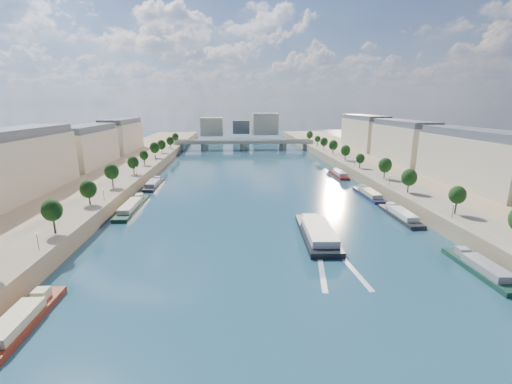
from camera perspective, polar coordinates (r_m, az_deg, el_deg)
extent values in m
plane|color=#0D2C3C|center=(148.02, -0.17, 0.22)|extent=(700.00, 700.00, 0.00)
cube|color=#9E8460|center=(159.93, -26.87, 0.64)|extent=(44.00, 520.00, 5.00)
cube|color=#9E8460|center=(168.10, 25.14, 1.44)|extent=(44.00, 520.00, 5.00)
cube|color=gray|center=(154.13, -21.84, 1.67)|extent=(14.00, 520.00, 0.10)
cube|color=gray|center=(160.86, 20.55, 2.29)|extent=(14.00, 520.00, 0.10)
cylinder|color=#382B1E|center=(101.06, -30.67, -4.63)|extent=(0.50, 0.50, 3.82)
ellipsoid|color=#193411|center=(100.07, -30.93, -2.68)|extent=(4.80, 4.80, 5.52)
cylinder|color=#382B1E|center=(121.97, -25.76, -1.02)|extent=(0.50, 0.50, 3.82)
ellipsoid|color=#193411|center=(121.15, -25.95, 0.62)|extent=(4.80, 4.80, 5.52)
cylinder|color=#382B1E|center=(143.84, -22.33, 1.53)|extent=(0.50, 0.50, 3.82)
ellipsoid|color=#193411|center=(143.15, -22.47, 2.93)|extent=(4.80, 4.80, 5.52)
cylinder|color=#382B1E|center=(166.31, -19.81, 3.39)|extent=(0.50, 0.50, 3.82)
ellipsoid|color=#193411|center=(165.71, -19.92, 4.61)|extent=(4.80, 4.80, 5.52)
cylinder|color=#382B1E|center=(189.15, -17.89, 4.80)|extent=(0.50, 0.50, 3.82)
ellipsoid|color=#193411|center=(188.62, -17.97, 5.88)|extent=(4.80, 4.80, 5.52)
cylinder|color=#382B1E|center=(212.24, -16.38, 5.90)|extent=(0.50, 0.50, 3.82)
ellipsoid|color=#193411|center=(211.77, -16.45, 6.86)|extent=(4.80, 4.80, 5.52)
cylinder|color=#382B1E|center=(235.52, -15.16, 6.79)|extent=(0.50, 0.50, 3.82)
ellipsoid|color=#193411|center=(235.10, -15.22, 7.65)|extent=(4.80, 4.80, 5.52)
cylinder|color=#382B1E|center=(258.93, -14.16, 7.51)|extent=(0.50, 0.50, 3.82)
ellipsoid|color=#193411|center=(258.54, -14.21, 8.30)|extent=(4.80, 4.80, 5.52)
cylinder|color=#382B1E|center=(282.44, -13.32, 8.11)|extent=(0.50, 0.50, 3.82)
ellipsoid|color=#193411|center=(282.09, -13.36, 8.83)|extent=(4.80, 4.80, 5.52)
cylinder|color=#382B1E|center=(116.99, 29.64, -2.10)|extent=(0.50, 0.50, 3.82)
ellipsoid|color=#193411|center=(116.13, 29.86, -0.40)|extent=(4.80, 4.80, 5.52)
cylinder|color=#382B1E|center=(136.87, 24.24, 0.71)|extent=(0.50, 0.50, 3.82)
ellipsoid|color=#193411|center=(136.14, 24.40, 2.18)|extent=(4.80, 4.80, 5.52)
cylinder|color=#382B1E|center=(157.90, 20.24, 2.80)|extent=(0.50, 0.50, 3.82)
ellipsoid|color=#193411|center=(157.26, 20.36, 4.08)|extent=(4.80, 4.80, 5.52)
cylinder|color=#382B1E|center=(179.67, 17.19, 4.37)|extent=(0.50, 0.50, 3.82)
ellipsoid|color=#193411|center=(179.12, 17.27, 5.50)|extent=(4.80, 4.80, 5.52)
cylinder|color=#382B1E|center=(201.95, 14.79, 5.60)|extent=(0.50, 0.50, 3.82)
ellipsoid|color=#193411|center=(201.46, 14.85, 6.61)|extent=(4.80, 4.80, 5.52)
cylinder|color=#382B1E|center=(224.59, 12.86, 6.57)|extent=(0.50, 0.50, 3.82)
ellipsoid|color=#193411|center=(224.14, 12.92, 7.48)|extent=(4.80, 4.80, 5.52)
cylinder|color=#382B1E|center=(247.48, 11.29, 7.36)|extent=(0.50, 0.50, 3.82)
ellipsoid|color=#193411|center=(247.08, 11.33, 8.19)|extent=(4.80, 4.80, 5.52)
cylinder|color=#382B1E|center=(270.57, 9.98, 8.01)|extent=(0.50, 0.50, 3.82)
ellipsoid|color=#193411|center=(270.20, 10.01, 8.77)|extent=(4.80, 4.80, 5.52)
cylinder|color=#382B1E|center=(293.80, 8.87, 8.55)|extent=(0.50, 0.50, 3.82)
ellipsoid|color=#193411|center=(293.46, 8.89, 9.25)|extent=(4.80, 4.80, 5.52)
cylinder|color=black|center=(89.93, -32.59, -7.05)|extent=(0.14, 0.14, 4.00)
sphere|color=#FFE5B2|center=(89.26, -32.77, -5.79)|extent=(0.36, 0.36, 0.36)
cylinder|color=black|center=(124.65, -24.04, -0.48)|extent=(0.14, 0.14, 4.00)
sphere|color=#FFE5B2|center=(124.17, -24.14, 0.46)|extent=(0.36, 0.36, 0.36)
cylinder|color=black|center=(161.83, -19.34, 3.17)|extent=(0.14, 0.14, 4.00)
sphere|color=#FFE5B2|center=(161.46, -19.40, 3.90)|extent=(0.36, 0.36, 0.36)
cylinder|color=black|center=(200.10, -16.39, 5.44)|extent=(0.14, 0.14, 4.00)
sphere|color=#FFE5B2|center=(199.80, -16.44, 6.03)|extent=(0.36, 0.36, 0.36)
cylinder|color=black|center=(238.94, -14.39, 6.96)|extent=(0.14, 0.14, 4.00)
sphere|color=#FFE5B2|center=(238.69, -14.42, 7.46)|extent=(0.36, 0.36, 0.36)
cylinder|color=black|center=(111.62, 29.96, -2.82)|extent=(0.14, 0.14, 4.00)
sphere|color=#FFE5B2|center=(111.09, 30.09, -1.79)|extent=(0.36, 0.36, 0.36)
cylinder|color=black|center=(145.30, 21.38, 1.77)|extent=(0.14, 0.14, 4.00)
sphere|color=#FFE5B2|center=(144.88, 21.46, 2.58)|extent=(0.36, 0.36, 0.36)
cylinder|color=black|center=(181.56, 16.12, 4.58)|extent=(0.14, 0.14, 4.00)
sphere|color=#FFE5B2|center=(181.23, 16.16, 5.23)|extent=(0.36, 0.36, 0.36)
cylinder|color=black|center=(219.12, 12.61, 6.42)|extent=(0.14, 0.14, 4.00)
sphere|color=#FFE5B2|center=(218.85, 12.64, 6.96)|extent=(0.36, 0.36, 0.36)
cylinder|color=black|center=(257.42, 10.12, 7.70)|extent=(0.14, 0.14, 4.00)
sphere|color=#FFE5B2|center=(257.19, 10.14, 8.16)|extent=(0.36, 0.36, 0.36)
cube|color=beige|center=(148.68, -34.52, 3.63)|extent=(16.00, 52.00, 20.00)
cube|color=#474C54|center=(147.45, -35.17, 8.04)|extent=(14.72, 50.44, 3.20)
cube|color=beige|center=(200.25, -26.28, 6.85)|extent=(16.00, 52.00, 20.00)
cube|color=#474C54|center=(199.34, -26.66, 10.15)|extent=(14.72, 50.44, 3.20)
cube|color=beige|center=(254.61, -21.43, 8.67)|extent=(16.00, 52.00, 20.00)
cube|color=#474C54|center=(253.89, -21.68, 11.27)|extent=(14.72, 50.44, 3.20)
cube|color=beige|center=(158.96, 32.66, 4.44)|extent=(16.00, 52.00, 20.00)
cube|color=#474C54|center=(157.81, 33.23, 8.57)|extent=(14.72, 50.44, 3.20)
cube|color=beige|center=(208.00, 23.30, 7.40)|extent=(16.00, 52.00, 20.00)
cube|color=#474C54|center=(207.12, 23.62, 10.58)|extent=(14.72, 50.44, 3.20)
cube|color=beige|center=(260.75, 17.55, 9.11)|extent=(16.00, 52.00, 20.00)
cube|color=#474C54|center=(260.04, 17.75, 11.65)|extent=(14.72, 50.44, 3.20)
cube|color=beige|center=(354.46, -7.36, 10.75)|extent=(22.00, 18.00, 18.00)
cube|color=beige|center=(365.33, 1.53, 11.28)|extent=(26.00, 20.00, 22.00)
cube|color=#474C54|center=(379.05, -2.53, 10.79)|extent=(18.00, 16.00, 14.00)
cube|color=#C1B79E|center=(281.98, -2.00, 8.33)|extent=(112.00, 11.00, 2.20)
cube|color=#C1B79E|center=(276.85, -1.97, 8.52)|extent=(112.00, 0.80, 0.90)
cube|color=#C1B79E|center=(286.79, -2.04, 8.73)|extent=(112.00, 0.80, 0.90)
cylinder|color=#C1B79E|center=(283.16, -8.54, 7.45)|extent=(6.40, 6.40, 5.00)
cylinder|color=#C1B79E|center=(282.40, -2.00, 7.58)|extent=(6.40, 6.40, 5.00)
cylinder|color=#C1B79E|center=(285.25, 4.50, 7.61)|extent=(6.40, 6.40, 5.00)
cube|color=#C1B79E|center=(285.46, -12.57, 7.32)|extent=(6.00, 12.00, 5.00)
cube|color=#C1B79E|center=(288.83, 8.46, 7.59)|extent=(6.00, 12.00, 5.00)
cube|color=black|center=(99.21, 10.10, -7.04)|extent=(10.23, 30.34, 2.14)
cube|color=silver|center=(96.33, 10.50, -6.43)|extent=(8.10, 19.80, 1.92)
cube|color=silver|center=(106.72, 9.01, -4.30)|extent=(4.47, 3.82, 1.80)
cube|color=silver|center=(83.58, 10.73, -11.66)|extent=(5.81, 25.80, 0.04)
cube|color=silver|center=(85.35, 14.97, -11.34)|extent=(2.90, 26.02, 0.04)
cube|color=maroon|center=(73.83, -34.38, -17.65)|extent=(5.00, 21.43, 1.80)
cube|color=beige|center=(71.77, -35.28, -17.16)|extent=(4.10, 11.79, 1.60)
cube|color=beige|center=(77.78, -32.18, -14.17)|extent=(2.50, 2.57, 1.80)
cube|color=#163827|center=(130.38, -19.86, -2.51)|extent=(5.00, 30.95, 1.80)
cube|color=beige|center=(127.63, -20.22, -2.10)|extent=(4.10, 17.02, 1.60)
cube|color=beige|center=(138.51, -18.91, -0.68)|extent=(2.50, 3.71, 1.80)
cube|color=#28282A|center=(162.86, -16.64, 1.04)|extent=(5.00, 23.71, 1.80)
cube|color=gray|center=(160.69, -16.82, 1.47)|extent=(4.10, 13.04, 1.60)
cube|color=gray|center=(169.25, -16.17, 2.19)|extent=(2.50, 2.85, 1.80)
cube|color=#16372C|center=(93.16, 33.28, -10.91)|extent=(5.00, 21.41, 1.80)
cube|color=gray|center=(91.29, 34.07, -10.35)|extent=(4.10, 11.77, 1.60)
cube|color=gray|center=(97.16, 31.18, -8.45)|extent=(2.50, 2.57, 1.80)
cube|color=black|center=(122.81, 22.87, -3.83)|extent=(5.00, 23.37, 1.80)
cube|color=silver|center=(120.74, 23.34, -3.33)|extent=(4.10, 12.86, 1.60)
cube|color=silver|center=(128.30, 21.58, -2.10)|extent=(2.50, 2.80, 1.80)
cube|color=#1C203F|center=(146.14, 18.27, -0.59)|extent=(5.00, 24.29, 1.80)
cube|color=#BFB88F|center=(143.99, 18.61, -0.14)|extent=(4.10, 13.36, 1.60)
cube|color=#BFB88F|center=(152.26, 17.31, 0.77)|extent=(2.50, 2.91, 1.80)
cube|color=maroon|center=(182.74, 13.65, 2.66)|extent=(5.00, 20.74, 1.80)
cube|color=#A5ABB0|center=(180.86, 13.84, 3.08)|extent=(4.10, 11.40, 1.60)
cube|color=#A5ABB0|center=(188.22, 13.13, 3.59)|extent=(2.50, 2.49, 1.80)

